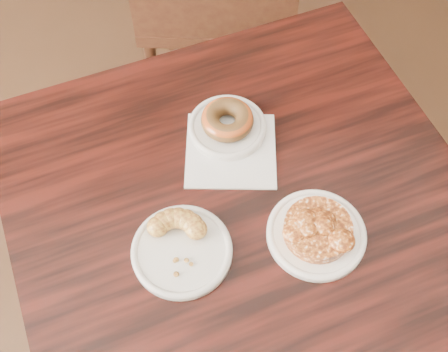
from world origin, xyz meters
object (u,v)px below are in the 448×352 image
object	(u,v)px
glazed_donut	(227,120)
cafe_table	(242,283)
apple_fritter	(318,228)
cruller_fragment	(181,246)

from	to	relation	value
glazed_donut	cafe_table	bearing A→B (deg)	-94.37
glazed_donut	apple_fritter	bearing A→B (deg)	-71.66
apple_fritter	cruller_fragment	world-z (taller)	apple_fritter
cruller_fragment	glazed_donut	bearing A→B (deg)	57.37
cafe_table	cruller_fragment	world-z (taller)	cruller_fragment
cafe_table	apple_fritter	world-z (taller)	apple_fritter
cafe_table	glazed_donut	size ratio (longest dim) A/B	8.18
cafe_table	cruller_fragment	xyz separation A→B (m)	(-0.13, -0.05, 0.40)
cafe_table	cruller_fragment	bearing A→B (deg)	-165.21
glazed_donut	cruller_fragment	size ratio (longest dim) A/B	0.81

